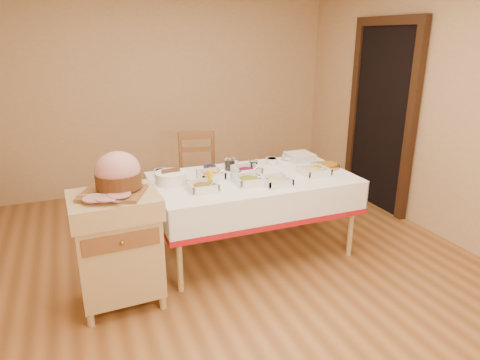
% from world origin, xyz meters
% --- Properties ---
extents(room_shell, '(5.00, 5.00, 5.00)m').
position_xyz_m(room_shell, '(0.00, 0.00, 1.30)').
color(room_shell, '#935C2D').
rests_on(room_shell, ground).
extents(doorway, '(0.09, 1.10, 2.20)m').
position_xyz_m(doorway, '(2.20, 0.90, 1.11)').
color(doorway, black).
rests_on(doorway, ground).
extents(dining_table, '(1.82, 1.02, 0.76)m').
position_xyz_m(dining_table, '(0.30, 0.30, 0.60)').
color(dining_table, tan).
rests_on(dining_table, ground).
extents(butcher_cart, '(0.65, 0.55, 0.90)m').
position_xyz_m(butcher_cart, '(-0.98, -0.10, 0.51)').
color(butcher_cart, tan).
rests_on(butcher_cart, ground).
extents(dining_chair, '(0.50, 0.49, 0.97)m').
position_xyz_m(dining_chair, '(0.07, 1.31, 0.50)').
color(dining_chair, brown).
rests_on(dining_chair, ground).
extents(ham_on_board, '(0.46, 0.44, 0.31)m').
position_xyz_m(ham_on_board, '(-0.93, -0.06, 1.03)').
color(ham_on_board, brown).
rests_on(ham_on_board, butcher_cart).
extents(serving_dish_a, '(0.24, 0.23, 0.10)m').
position_xyz_m(serving_dish_a, '(-0.24, 0.12, 0.79)').
color(serving_dish_a, silver).
rests_on(serving_dish_a, dining_table).
extents(serving_dish_b, '(0.25, 0.25, 0.10)m').
position_xyz_m(serving_dish_b, '(0.19, 0.14, 0.79)').
color(serving_dish_b, silver).
rests_on(serving_dish_b, dining_table).
extents(serving_dish_c, '(0.23, 0.23, 0.09)m').
position_xyz_m(serving_dish_c, '(0.40, 0.03, 0.79)').
color(serving_dish_c, silver).
rests_on(serving_dish_c, dining_table).
extents(serving_dish_d, '(0.25, 0.25, 0.09)m').
position_xyz_m(serving_dish_d, '(0.86, 0.16, 0.79)').
color(serving_dish_d, silver).
rests_on(serving_dish_d, dining_table).
extents(serving_dish_e, '(0.23, 0.22, 0.11)m').
position_xyz_m(serving_dish_e, '(-0.08, 0.39, 0.79)').
color(serving_dish_e, silver).
rests_on(serving_dish_e, dining_table).
extents(serving_dish_f, '(0.25, 0.24, 0.11)m').
position_xyz_m(serving_dish_f, '(0.27, 0.39, 0.80)').
color(serving_dish_f, silver).
rests_on(serving_dish_f, dining_table).
extents(small_bowl_left, '(0.13, 0.13, 0.06)m').
position_xyz_m(small_bowl_left, '(-0.48, 0.64, 0.79)').
color(small_bowl_left, silver).
rests_on(small_bowl_left, dining_table).
extents(small_bowl_mid, '(0.12, 0.12, 0.05)m').
position_xyz_m(small_bowl_mid, '(-0.01, 0.61, 0.79)').
color(small_bowl_mid, navy).
rests_on(small_bowl_mid, dining_table).
extents(small_bowl_right, '(0.12, 0.12, 0.06)m').
position_xyz_m(small_bowl_right, '(0.64, 0.61, 0.79)').
color(small_bowl_right, silver).
rests_on(small_bowl_right, dining_table).
extents(bowl_white_imported, '(0.18, 0.18, 0.03)m').
position_xyz_m(bowl_white_imported, '(0.25, 0.72, 0.78)').
color(bowl_white_imported, silver).
rests_on(bowl_white_imported, dining_table).
extents(bowl_small_imported, '(0.20, 0.20, 0.05)m').
position_xyz_m(bowl_small_imported, '(0.87, 0.67, 0.78)').
color(bowl_small_imported, silver).
rests_on(bowl_small_imported, dining_table).
extents(preserve_jar_left, '(0.10, 0.10, 0.13)m').
position_xyz_m(preserve_jar_left, '(0.18, 0.57, 0.82)').
color(preserve_jar_left, silver).
rests_on(preserve_jar_left, dining_table).
extents(preserve_jar_right, '(0.09, 0.09, 0.11)m').
position_xyz_m(preserve_jar_right, '(0.39, 0.50, 0.81)').
color(preserve_jar_right, silver).
rests_on(preserve_jar_right, dining_table).
extents(mustard_bottle, '(0.05, 0.05, 0.17)m').
position_xyz_m(mustard_bottle, '(-0.14, 0.23, 0.84)').
color(mustard_bottle, yellow).
rests_on(mustard_bottle, dining_table).
extents(bread_basket, '(0.28, 0.28, 0.12)m').
position_xyz_m(bread_basket, '(-0.44, 0.40, 0.81)').
color(bread_basket, white).
rests_on(bread_basket, dining_table).
extents(plate_stack, '(0.26, 0.26, 0.08)m').
position_xyz_m(plate_stack, '(0.97, 0.62, 0.80)').
color(plate_stack, silver).
rests_on(plate_stack, dining_table).
extents(brass_platter, '(0.33, 0.24, 0.04)m').
position_xyz_m(brass_platter, '(1.05, 0.29, 0.78)').
color(brass_platter, '#BC8A35').
rests_on(brass_platter, dining_table).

